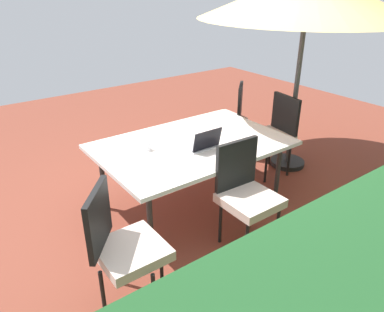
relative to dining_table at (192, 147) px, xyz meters
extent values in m
cube|color=brown|center=(0.00, 0.00, -0.70)|extent=(10.00, 10.00, 0.02)
cube|color=silver|center=(0.00, 0.00, 0.03)|extent=(1.89, 1.26, 0.04)
cylinder|color=#333333|center=(-0.79, -0.48, -0.34)|extent=(0.05, 0.05, 0.70)
cylinder|color=#333333|center=(0.79, -0.48, -0.34)|extent=(0.05, 0.05, 0.70)
cylinder|color=#333333|center=(-0.79, 0.48, -0.34)|extent=(0.05, 0.05, 0.70)
cylinder|color=#333333|center=(0.79, 0.48, -0.34)|extent=(0.05, 0.05, 0.70)
cylinder|color=#4C4C4C|center=(-1.60, -0.03, 0.44)|extent=(0.06, 0.06, 2.27)
cylinder|color=black|center=(-1.60, -0.03, -0.66)|extent=(0.44, 0.44, 0.06)
cube|color=beige|center=(-1.17, -0.85, -0.20)|extent=(0.46, 0.46, 0.08)
cube|color=black|center=(-1.31, -0.70, 0.06)|extent=(0.34, 0.33, 0.45)
cylinder|color=black|center=(-1.17, -1.11, -0.47)|extent=(0.03, 0.03, 0.45)
cylinder|color=black|center=(-0.91, -0.86, -0.47)|extent=(0.03, 0.03, 0.45)
cylinder|color=black|center=(-1.42, -0.85, -0.47)|extent=(0.03, 0.03, 0.45)
cylinder|color=black|center=(-1.16, -0.60, -0.47)|extent=(0.03, 0.03, 0.45)
cube|color=beige|center=(-1.21, -0.03, -0.20)|extent=(0.46, 0.46, 0.08)
cube|color=black|center=(-1.41, -0.01, 0.06)|extent=(0.09, 0.44, 0.45)
cylinder|color=black|center=(-1.05, -0.23, -0.47)|extent=(0.03, 0.03, 0.45)
cylinder|color=black|center=(-1.00, 0.12, -0.47)|extent=(0.03, 0.03, 0.45)
cylinder|color=black|center=(-1.41, -0.19, -0.47)|extent=(0.03, 0.03, 0.45)
cylinder|color=black|center=(-1.36, 0.17, -0.47)|extent=(0.03, 0.03, 0.45)
cube|color=beige|center=(0.00, 0.86, -0.20)|extent=(0.46, 0.46, 0.08)
cube|color=black|center=(-0.01, 0.65, 0.06)|extent=(0.44, 0.06, 0.45)
cylinder|color=black|center=(0.18, 1.03, -0.47)|extent=(0.03, 0.03, 0.45)
cylinder|color=black|center=(-0.18, 1.04, -0.47)|extent=(0.03, 0.03, 0.45)
cylinder|color=black|center=(0.17, 0.67, -0.47)|extent=(0.03, 0.03, 0.45)
cylinder|color=black|center=(-0.19, 0.68, -0.47)|extent=(0.03, 0.03, 0.45)
cube|color=beige|center=(1.15, 0.84, -0.20)|extent=(0.46, 0.46, 0.08)
cube|color=black|center=(1.31, 0.70, 0.06)|extent=(0.31, 0.36, 0.45)
cylinder|color=black|center=(1.13, 1.09, -0.47)|extent=(0.03, 0.03, 0.45)
cylinder|color=black|center=(0.90, 0.81, -0.47)|extent=(0.03, 0.03, 0.45)
cylinder|color=black|center=(1.40, 0.86, -0.47)|extent=(0.03, 0.03, 0.45)
cylinder|color=black|center=(1.17, 0.58, -0.47)|extent=(0.03, 0.03, 0.45)
cube|color=#B7B7BC|center=(-0.01, 0.13, 0.05)|extent=(0.32, 0.22, 0.02)
cube|color=black|center=(-0.01, 0.24, 0.16)|extent=(0.32, 0.05, 0.20)
cylinder|color=white|center=(0.45, -0.12, 0.09)|extent=(0.07, 0.07, 0.09)
camera|label=1|loc=(2.04, 2.78, 1.55)|focal=34.81mm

